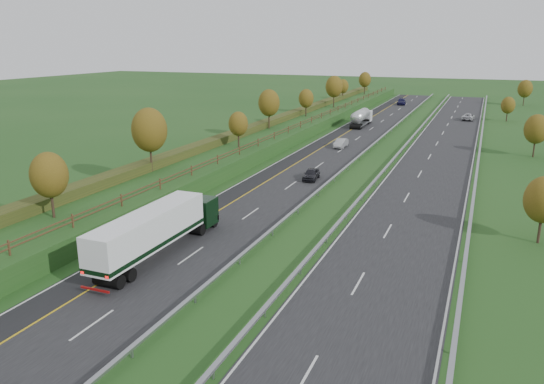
{
  "coord_description": "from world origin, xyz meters",
  "views": [
    {
      "loc": [
        22.64,
        -24.12,
        16.93
      ],
      "look_at": [
        3.11,
        24.29,
        2.2
      ],
      "focal_mm": 35.0,
      "sensor_mm": 36.0,
      "label": 1
    }
  ],
  "objects_px": {
    "car_dark_near": "(311,174)",
    "box_lorry": "(157,229)",
    "car_small_far": "(401,102)",
    "road_tanker": "(361,117)",
    "car_silver_mid": "(341,143)",
    "car_oncoming": "(468,117)"
  },
  "relations": [
    {
      "from": "car_silver_mid",
      "to": "car_dark_near",
      "type": "bearing_deg",
      "value": -84.27
    },
    {
      "from": "car_small_far",
      "to": "car_dark_near",
      "type": "bearing_deg",
      "value": -95.27
    },
    {
      "from": "car_small_far",
      "to": "road_tanker",
      "type": "bearing_deg",
      "value": -99.13
    },
    {
      "from": "box_lorry",
      "to": "car_small_far",
      "type": "xyz_separation_m",
      "value": [
        1.32,
        119.71,
        -1.47
      ]
    },
    {
      "from": "box_lorry",
      "to": "car_dark_near",
      "type": "bearing_deg",
      "value": 82.29
    },
    {
      "from": "car_dark_near",
      "to": "car_silver_mid",
      "type": "bearing_deg",
      "value": 90.34
    },
    {
      "from": "road_tanker",
      "to": "car_dark_near",
      "type": "height_order",
      "value": "road_tanker"
    },
    {
      "from": "box_lorry",
      "to": "car_small_far",
      "type": "bearing_deg",
      "value": 89.37
    },
    {
      "from": "road_tanker",
      "to": "car_small_far",
      "type": "distance_m",
      "value": 43.53
    },
    {
      "from": "road_tanker",
      "to": "car_silver_mid",
      "type": "xyz_separation_m",
      "value": [
        2.2,
        -24.89,
        -1.09
      ]
    },
    {
      "from": "car_dark_near",
      "to": "car_small_far",
      "type": "distance_m",
      "value": 90.95
    },
    {
      "from": "road_tanker",
      "to": "car_dark_near",
      "type": "bearing_deg",
      "value": -84.85
    },
    {
      "from": "car_dark_near",
      "to": "car_oncoming",
      "type": "xyz_separation_m",
      "value": [
        16.3,
        64.97,
        0.04
      ]
    },
    {
      "from": "car_small_far",
      "to": "car_oncoming",
      "type": "bearing_deg",
      "value": -60.86
    },
    {
      "from": "car_silver_mid",
      "to": "car_small_far",
      "type": "relative_size",
      "value": 0.78
    },
    {
      "from": "box_lorry",
      "to": "car_silver_mid",
      "type": "relative_size",
      "value": 3.67
    },
    {
      "from": "car_small_far",
      "to": "car_silver_mid",
      "type": "bearing_deg",
      "value": -96.47
    },
    {
      "from": "car_dark_near",
      "to": "box_lorry",
      "type": "bearing_deg",
      "value": -102.63
    },
    {
      "from": "road_tanker",
      "to": "car_oncoming",
      "type": "relative_size",
      "value": 2.07
    },
    {
      "from": "car_silver_mid",
      "to": "road_tanker",
      "type": "bearing_deg",
      "value": 95.52
    },
    {
      "from": "car_dark_near",
      "to": "car_oncoming",
      "type": "bearing_deg",
      "value": 71.0
    },
    {
      "from": "car_dark_near",
      "to": "car_oncoming",
      "type": "distance_m",
      "value": 66.98
    }
  ]
}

